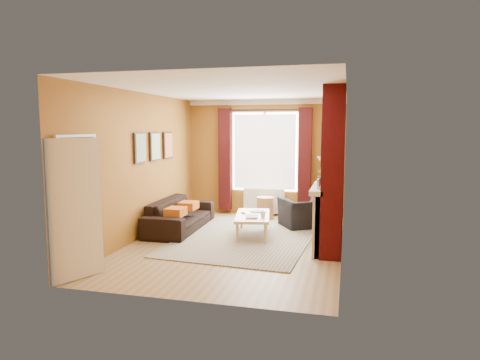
% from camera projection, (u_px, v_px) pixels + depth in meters
% --- Properties ---
extents(ground, '(5.50, 5.50, 0.00)m').
position_uv_depth(ground, '(237.00, 243.00, 7.94)').
color(ground, olive).
rests_on(ground, ground).
extents(room_walls, '(3.82, 5.54, 2.83)m').
position_uv_depth(room_walls, '(274.00, 168.00, 7.89)').
color(room_walls, '#8C591B').
rests_on(room_walls, ground).
extents(striped_rug, '(2.67, 3.55, 0.02)m').
position_uv_depth(striped_rug, '(245.00, 238.00, 8.23)').
color(striped_rug, '#2F6781').
rests_on(striped_rug, ground).
extents(sofa, '(0.92, 2.22, 0.64)m').
position_uv_depth(sofa, '(180.00, 214.00, 8.97)').
color(sofa, black).
rests_on(sofa, ground).
extents(armchair, '(1.27, 1.22, 0.63)m').
position_uv_depth(armchair, '(305.00, 213.00, 9.18)').
color(armchair, black).
rests_on(armchair, ground).
extents(coffee_table, '(0.86, 1.39, 0.43)m').
position_uv_depth(coffee_table, '(253.00, 217.00, 8.40)').
color(coffee_table, tan).
rests_on(coffee_table, ground).
extents(wicker_stool, '(0.41, 0.41, 0.51)m').
position_uv_depth(wicker_stool, '(265.00, 208.00, 10.09)').
color(wicker_stool, '#9B6D43').
rests_on(wicker_stool, ground).
extents(floor_lamp, '(0.25, 0.25, 1.48)m').
position_uv_depth(floor_lamp, '(321.00, 170.00, 9.78)').
color(floor_lamp, black).
rests_on(floor_lamp, ground).
extents(book_a, '(0.28, 0.35, 0.03)m').
position_uv_depth(book_a, '(246.00, 217.00, 8.12)').
color(book_a, '#999999').
rests_on(book_a, coffee_table).
extents(book_b, '(0.26, 0.31, 0.02)m').
position_uv_depth(book_b, '(253.00, 211.00, 8.75)').
color(book_b, '#999999').
rests_on(book_b, coffee_table).
extents(mug, '(0.11, 0.11, 0.10)m').
position_uv_depth(mug, '(263.00, 215.00, 8.14)').
color(mug, '#999999').
rests_on(mug, coffee_table).
extents(tv_remote, '(0.12, 0.16, 0.02)m').
position_uv_depth(tv_remote, '(243.00, 213.00, 8.52)').
color(tv_remote, '#242426').
rests_on(tv_remote, coffee_table).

